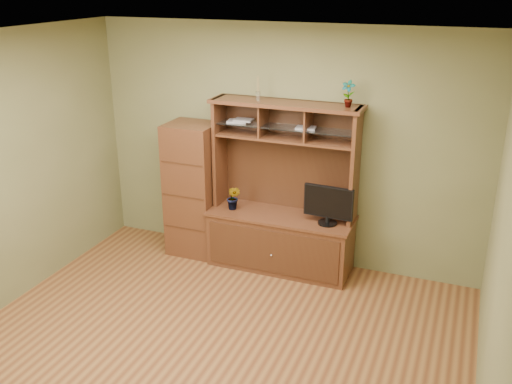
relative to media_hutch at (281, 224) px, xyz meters
The scene contains 8 objects.
room 1.92m from the media_hutch, 92.43° to the right, with size 4.54×4.04×2.74m.
media_hutch is the anchor object (origin of this frame).
monitor 0.66m from the media_hutch, ahead, with size 0.54×0.21×0.42m.
orchid_plant 0.62m from the media_hutch, behind, with size 0.16×0.13×0.29m, color #26541D.
top_plant 1.65m from the media_hutch, ahead, with size 0.14×0.10×0.27m, color #3F6F27.
reed_diffuser 1.51m from the media_hutch, 166.39° to the left, with size 0.05×0.05×0.25m.
magazines 1.16m from the media_hutch, 164.70° to the left, with size 1.02×0.20×0.04m.
side_cabinet 1.13m from the media_hutch, behind, with size 0.57×0.51×1.58m.
Camera 1 is at (1.96, -3.85, 3.16)m, focal length 40.00 mm.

